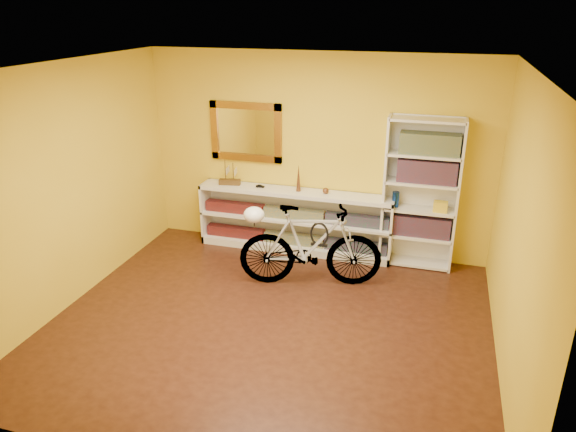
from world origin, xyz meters
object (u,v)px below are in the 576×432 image
(console_unit, at_px, (295,221))
(bookcase, at_px, (420,194))
(bicycle, at_px, (310,246))
(helmet, at_px, (254,215))

(console_unit, bearing_deg, bookcase, 0.90)
(bookcase, distance_m, bicycle, 1.53)
(bookcase, xyz_separation_m, helmet, (-1.79, -1.05, -0.07))
(bicycle, distance_m, helmet, 0.75)
(console_unit, bearing_deg, helmet, -100.96)
(helmet, bearing_deg, bicycle, 14.13)
(bicycle, xyz_separation_m, helmet, (-0.63, -0.16, 0.38))
(bicycle, bearing_deg, bookcase, -66.70)
(bicycle, height_order, helmet, bicycle)
(console_unit, distance_m, bookcase, 1.68)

